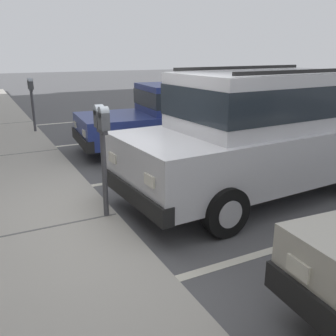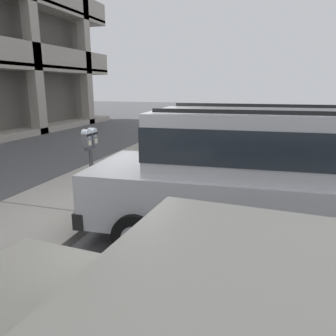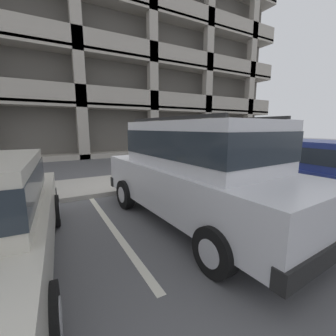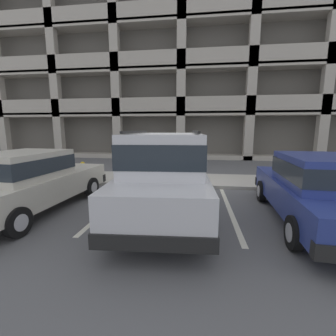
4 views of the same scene
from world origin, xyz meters
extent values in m
cube|color=#565659|center=(0.00, 0.00, -0.05)|extent=(80.00, 80.00, 0.10)
cube|color=#ADA89E|center=(0.00, 1.30, 0.06)|extent=(40.00, 2.20, 0.12)
cube|color=#606060|center=(-8.00, 1.30, 0.12)|extent=(0.03, 2.16, 0.00)
cube|color=#606060|center=(-4.00, 1.30, 0.12)|extent=(0.03, 2.16, 0.00)
cube|color=#606060|center=(0.00, 1.30, 0.12)|extent=(0.03, 2.16, 0.00)
cube|color=#606060|center=(4.00, 1.30, 0.12)|extent=(0.03, 2.16, 0.00)
cube|color=silver|center=(-4.77, -1.40, 0.00)|extent=(0.12, 4.80, 0.01)
cube|color=silver|center=(-1.59, -1.40, 0.00)|extent=(0.12, 4.80, 0.01)
cube|color=silver|center=(1.59, -1.40, 0.00)|extent=(0.12, 4.80, 0.01)
cube|color=silver|center=(-0.03, -2.29, 0.73)|extent=(2.11, 4.80, 0.80)
cube|color=silver|center=(-0.02, -2.34, 1.55)|extent=(1.79, 3.00, 0.84)
cube|color=#232B33|center=(-0.02, -2.34, 1.57)|extent=(1.81, 3.03, 0.46)
cube|color=black|center=(-0.16, 0.02, 0.45)|extent=(1.88, 0.27, 0.24)
cube|color=black|center=(0.11, -4.60, 0.45)|extent=(1.88, 0.27, 0.24)
cube|color=silver|center=(0.41, 0.10, 0.81)|extent=(0.24, 0.04, 0.14)
cube|color=silver|center=(-0.73, 0.03, 0.81)|extent=(0.24, 0.04, 0.14)
cylinder|color=black|center=(0.79, -0.78, 0.33)|extent=(0.24, 0.67, 0.66)
cylinder|color=#B2B2B7|center=(0.79, -0.78, 0.33)|extent=(0.24, 0.38, 0.36)
cylinder|color=black|center=(-1.01, -0.89, 0.33)|extent=(0.24, 0.67, 0.66)
cylinder|color=#B2B2B7|center=(-1.01, -0.89, 0.33)|extent=(0.24, 0.38, 0.36)
cylinder|color=black|center=(0.96, -3.69, 0.33)|extent=(0.24, 0.67, 0.66)
cylinder|color=#B2B2B7|center=(0.96, -3.69, 0.33)|extent=(0.24, 0.38, 0.36)
cylinder|color=black|center=(-0.84, -3.80, 0.33)|extent=(0.24, 0.67, 0.66)
cylinder|color=#B2B2B7|center=(-0.84, -3.80, 0.33)|extent=(0.24, 0.38, 0.36)
cube|color=black|center=(0.66, -2.30, 2.01)|extent=(0.20, 2.62, 0.05)
cube|color=black|center=(-0.71, -2.38, 2.01)|extent=(0.20, 2.62, 0.05)
cube|color=beige|center=(-3.43, -2.49, 0.60)|extent=(1.99, 4.50, 0.60)
cube|color=beige|center=(-3.44, -2.79, 1.22)|extent=(1.62, 2.07, 0.64)
cube|color=#232B33|center=(-3.44, -2.79, 1.24)|extent=(1.65, 2.10, 0.35)
cube|color=black|center=(-3.28, -0.33, 0.42)|extent=(1.74, 0.27, 0.24)
cube|color=silver|center=(-2.75, -0.32, 0.66)|extent=(0.24, 0.05, 0.14)
cube|color=silver|center=(-3.81, -0.25, 0.66)|extent=(0.24, 0.05, 0.14)
cylinder|color=black|center=(-2.50, -1.18, 0.30)|extent=(0.20, 0.61, 0.60)
cylinder|color=#B2B2B7|center=(-2.50, -1.18, 0.30)|extent=(0.20, 0.34, 0.33)
cylinder|color=black|center=(-4.17, -1.07, 0.30)|extent=(0.20, 0.61, 0.60)
cylinder|color=#B2B2B7|center=(-4.17, -1.07, 0.30)|extent=(0.20, 0.34, 0.33)
cylinder|color=black|center=(-2.68, -3.91, 0.30)|extent=(0.20, 0.61, 0.60)
cylinder|color=#B2B2B7|center=(-2.68, -3.91, 0.30)|extent=(0.20, 0.34, 0.33)
cube|color=navy|center=(3.33, -2.40, 0.60)|extent=(2.00, 4.51, 0.60)
cube|color=navy|center=(3.31, -2.70, 1.22)|extent=(1.63, 2.08, 0.64)
cube|color=#232B33|center=(3.31, -2.70, 1.24)|extent=(1.66, 2.10, 0.35)
cube|color=black|center=(3.48, -0.24, 0.42)|extent=(1.74, 0.28, 0.24)
cube|color=silver|center=(4.01, -0.23, 0.66)|extent=(0.24, 0.05, 0.14)
cube|color=silver|center=(2.96, -0.16, 0.66)|extent=(0.24, 0.05, 0.14)
cylinder|color=black|center=(4.25, -1.09, 0.30)|extent=(0.20, 0.61, 0.60)
cylinder|color=#B2B2B7|center=(4.25, -1.09, 0.30)|extent=(0.20, 0.34, 0.33)
cylinder|color=black|center=(2.59, -0.98, 0.30)|extent=(0.20, 0.61, 0.60)
cylinder|color=#B2B2B7|center=(2.59, -0.98, 0.30)|extent=(0.20, 0.34, 0.33)
cylinder|color=black|center=(2.40, -3.70, 0.30)|extent=(0.20, 0.61, 0.60)
cylinder|color=#B2B2B7|center=(2.40, -3.70, 0.30)|extent=(0.20, 0.34, 0.33)
cylinder|color=#47474C|center=(0.02, 0.35, 0.69)|extent=(0.07, 0.07, 1.15)
cube|color=#47474C|center=(0.02, 0.35, 1.30)|extent=(0.28, 0.06, 0.06)
cube|color=#515459|center=(-0.08, 0.35, 1.44)|extent=(0.15, 0.11, 0.22)
cylinder|color=#9EA8B2|center=(-0.08, 0.35, 1.55)|extent=(0.15, 0.11, 0.15)
cube|color=#B7B293|center=(-0.08, 0.29, 1.40)|extent=(0.08, 0.01, 0.08)
cube|color=#515459|center=(0.12, 0.35, 1.44)|extent=(0.15, 0.11, 0.22)
cylinder|color=#9EA8B2|center=(0.12, 0.35, 1.55)|extent=(0.15, 0.11, 0.15)
cube|color=#B7B293|center=(0.12, 0.29, 1.40)|extent=(0.08, 0.01, 0.08)
cube|color=#5C5851|center=(-0.44, 13.62, 6.00)|extent=(31.36, 8.80, 12.00)
cube|color=#A8A093|center=(-0.44, 13.02, 0.15)|extent=(32.00, 10.00, 0.30)
cube|color=#A8A093|center=(-0.44, 13.02, 3.15)|extent=(32.00, 10.00, 0.30)
cube|color=#A8A093|center=(-0.44, 8.12, 3.70)|extent=(32.00, 0.20, 1.10)
cube|color=#A8A093|center=(-0.44, 13.02, 6.15)|extent=(32.00, 10.00, 0.30)
cube|color=#A8A093|center=(-0.44, 8.12, 6.70)|extent=(32.00, 0.20, 1.10)
cube|color=#A8A093|center=(-0.44, 13.02, 9.15)|extent=(32.00, 10.00, 0.30)
cube|color=#A8A093|center=(-0.44, 8.12, 9.70)|extent=(32.00, 0.20, 1.10)
cube|color=#A8A093|center=(-0.44, 13.02, 12.15)|extent=(32.00, 10.00, 0.30)
cube|color=#A8A093|center=(-9.59, 8.27, 6.00)|extent=(0.60, 0.50, 12.00)
cube|color=#A8A093|center=(-5.01, 8.27, 6.00)|extent=(0.60, 0.50, 12.00)
cube|color=#A8A093|center=(-0.44, 8.27, 6.00)|extent=(0.60, 0.50, 12.00)
cube|color=#A8A093|center=(4.13, 8.27, 6.00)|extent=(0.60, 0.50, 12.00)
cube|color=#A8A093|center=(8.70, 8.27, 6.00)|extent=(0.60, 0.50, 12.00)
cylinder|color=gold|center=(-3.75, 0.65, 0.40)|extent=(0.20, 0.20, 0.55)
sphere|color=gold|center=(-3.75, 0.65, 0.73)|extent=(0.18, 0.18, 0.18)
cylinder|color=gold|center=(-3.75, 0.50, 0.42)|extent=(0.08, 0.10, 0.08)
cylinder|color=gold|center=(-3.60, 0.65, 0.42)|extent=(0.10, 0.07, 0.07)
camera|label=1|loc=(-4.56, 1.74, 2.28)|focal=40.00mm
camera|label=2|loc=(-4.77, -2.52, 2.32)|focal=35.00mm
camera|label=3|loc=(-2.61, -5.76, 1.86)|focal=24.00mm
camera|label=4|loc=(0.71, -7.58, 2.06)|focal=24.00mm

